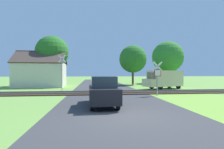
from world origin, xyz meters
TOP-DOWN VIEW (x-y plane):
  - ground_plane at (0.00, 0.00)m, footprint 160.00×160.00m
  - road_asphalt at (0.00, 2.00)m, footprint 7.33×80.00m
  - rail_track at (0.00, 8.63)m, footprint 60.00×2.60m
  - stop_sign_near at (4.11, 6.58)m, footprint 0.88×0.15m
  - crossing_sign_far at (-4.77, 11.49)m, footprint 0.87×0.19m
  - house at (-8.69, 17.68)m, footprint 6.95×5.87m
  - tree_right at (5.11, 20.21)m, footprint 4.50×4.50m
  - tree_left at (-7.51, 19.02)m, footprint 4.88×4.88m
  - tree_far at (12.58, 23.62)m, footprint 5.85×5.85m
  - mail_truck at (7.23, 12.60)m, footprint 5.24×3.37m
  - parked_car at (-0.82, 2.61)m, footprint 1.75×4.04m

SIDE VIEW (x-z plane):
  - ground_plane at x=0.00m, z-range 0.00..0.00m
  - road_asphalt at x=0.00m, z-range 0.00..0.01m
  - rail_track at x=0.00m, z-range -0.05..0.17m
  - parked_car at x=-0.82m, z-range 0.00..1.78m
  - mail_truck at x=7.23m, z-range 0.12..2.36m
  - stop_sign_near at x=4.11m, z-range 0.25..3.22m
  - house at x=-8.69m, z-range -0.73..4.36m
  - crossing_sign_far at x=-4.77m, z-range 0.28..4.23m
  - tree_right at x=5.11m, z-range 0.97..7.44m
  - tree_far at x=12.58m, z-range 1.00..8.85m
  - tree_left at x=-7.51m, z-range 1.29..8.78m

